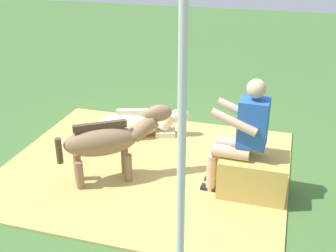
# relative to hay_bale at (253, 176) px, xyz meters

# --- Properties ---
(ground_plane) EXTENTS (24.00, 24.00, 0.00)m
(ground_plane) POSITION_rel_hay_bale_xyz_m (1.17, -0.38, -0.23)
(ground_plane) COLOR #426B33
(hay_patch) EXTENTS (3.45, 2.98, 0.02)m
(hay_patch) POSITION_rel_hay_bale_xyz_m (1.32, -0.20, -0.22)
(hay_patch) COLOR tan
(hay_patch) RESTS_ON ground
(hay_bale) EXTENTS (0.73, 0.52, 0.47)m
(hay_bale) POSITION_rel_hay_bale_xyz_m (0.00, 0.00, 0.00)
(hay_bale) COLOR tan
(hay_bale) RESTS_ON ground
(person_seated) EXTENTS (0.67, 0.43, 1.35)m
(person_seated) POSITION_rel_hay_bale_xyz_m (0.16, -0.00, 0.51)
(person_seated) COLOR #D8AD8C
(person_seated) RESTS_ON ground
(pony_standing) EXTENTS (1.19, 0.89, 0.89)m
(pony_standing) POSITION_rel_hay_bale_xyz_m (1.63, 0.18, 0.30)
(pony_standing) COLOR #8C6B4C
(pony_standing) RESTS_ON ground
(pony_lying) EXTENTS (1.35, 0.67, 0.42)m
(pony_lying) POSITION_rel_hay_bale_xyz_m (1.77, -1.00, -0.04)
(pony_lying) COLOR beige
(pony_lying) RESTS_ON ground
(tent_pole_left) EXTENTS (0.06, 0.06, 2.54)m
(tent_pole_left) POSITION_rel_hay_bale_xyz_m (0.38, 1.73, 1.04)
(tent_pole_left) COLOR silver
(tent_pole_left) RESTS_ON ground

